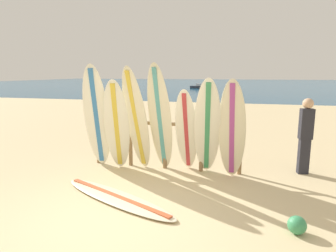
{
  "coord_description": "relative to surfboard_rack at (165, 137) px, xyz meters",
  "views": [
    {
      "loc": [
        1.82,
        -3.69,
        2.18
      ],
      "look_at": [
        0.15,
        2.9,
        0.94
      ],
      "focal_mm": 31.17,
      "sensor_mm": 36.0,
      "label": 1
    }
  ],
  "objects": [
    {
      "name": "surfboard_leaning_center_right",
      "position": [
        0.56,
        -0.28,
        0.21
      ],
      "size": [
        0.51,
        0.99,
        1.89
      ],
      "color": "white",
      "rests_on": "ground"
    },
    {
      "name": "surfboard_leaning_center",
      "position": [
        -0.04,
        -0.25,
        0.46
      ],
      "size": [
        0.6,
        0.76,
        2.4
      ],
      "color": "beige",
      "rests_on": "ground"
    },
    {
      "name": "surfboard_leaning_center_left",
      "position": [
        -0.55,
        -0.35,
        0.43
      ],
      "size": [
        0.67,
        0.83,
        2.34
      ],
      "color": "beige",
      "rests_on": "ground"
    },
    {
      "name": "surfboard_leaning_right",
      "position": [
        1.0,
        -0.36,
        0.32
      ],
      "size": [
        0.65,
        0.99,
        2.11
      ],
      "color": "white",
      "rests_on": "ground"
    },
    {
      "name": "surfboard_lying_on_sand",
      "position": [
        -0.39,
        -1.87,
        -0.7
      ],
      "size": [
        2.63,
        1.59,
        0.08
      ],
      "color": "beige",
      "rests_on": "ground"
    },
    {
      "name": "beach_ball",
      "position": [
        2.48,
        -2.28,
        -0.61
      ],
      "size": [
        0.25,
        0.25,
        0.25
      ],
      "primitive_type": "sphere",
      "color": "#388C59",
      "rests_on": "ground"
    },
    {
      "name": "ocean_water",
      "position": [
        -0.15,
        55.4,
        -0.73
      ],
      "size": [
        120.0,
        80.0,
        0.01
      ],
      "primitive_type": "cube",
      "color": "navy",
      "rests_on": "ground"
    },
    {
      "name": "surfboard_leaning_left",
      "position": [
        -0.99,
        -0.42,
        0.29
      ],
      "size": [
        0.67,
        0.69,
        2.07
      ],
      "color": "silver",
      "rests_on": "ground"
    },
    {
      "name": "surfboard_leaning_far_right",
      "position": [
        1.51,
        -0.35,
        0.3
      ],
      "size": [
        0.6,
        0.58,
        2.08
      ],
      "color": "beige",
      "rests_on": "ground"
    },
    {
      "name": "surfboard_rack",
      "position": [
        0.0,
        0.0,
        0.0
      ],
      "size": [
        3.47,
        0.09,
        1.2
      ],
      "color": "olive",
      "rests_on": "ground"
    },
    {
      "name": "small_boat_offshore",
      "position": [
        -4.28,
        35.4,
        -0.48
      ],
      "size": [
        2.59,
        1.26,
        0.71
      ],
      "color": "#333842",
      "rests_on": "ocean_water"
    },
    {
      "name": "ground_plane",
      "position": [
        -0.15,
        -2.6,
        -0.74
      ],
      "size": [
        120.0,
        120.0,
        0.0
      ],
      "primitive_type": "plane",
      "color": "#D3BC8C"
    },
    {
      "name": "beachgoer_standing",
      "position": [
        3.03,
        0.39,
        0.17
      ],
      "size": [
        0.29,
        0.22,
        1.66
      ],
      "color": "#26262D",
      "rests_on": "ground"
    },
    {
      "name": "surfboard_leaning_far_left",
      "position": [
        -1.5,
        -0.37,
        0.45
      ],
      "size": [
        0.69,
        0.77,
        2.38
      ],
      "color": "white",
      "rests_on": "ground"
    }
  ]
}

